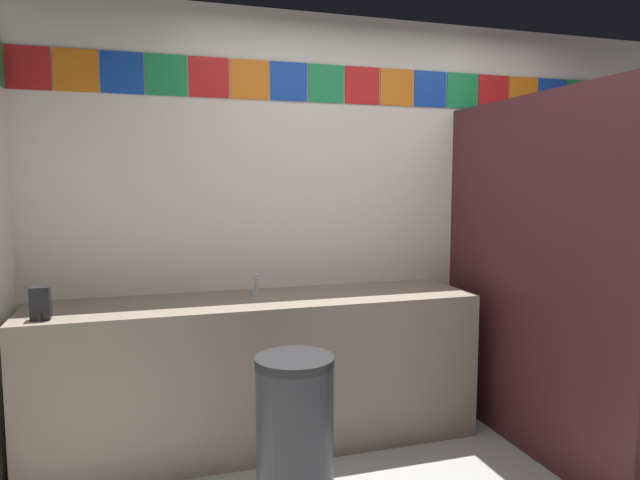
% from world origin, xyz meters
% --- Properties ---
extents(wall_back, '(4.32, 0.09, 2.55)m').
position_xyz_m(wall_back, '(0.00, 1.52, 1.28)').
color(wall_back, silver).
rests_on(wall_back, ground_plane).
extents(vanity_counter, '(2.51, 0.60, 0.86)m').
position_xyz_m(vanity_counter, '(-0.86, 1.18, 0.43)').
color(vanity_counter, gray).
rests_on(vanity_counter, ground_plane).
extents(faucet_center, '(0.04, 0.10, 0.14)m').
position_xyz_m(faucet_center, '(-0.86, 1.27, 0.91)').
color(faucet_center, silver).
rests_on(faucet_center, vanity_counter).
extents(soap_dispenser, '(0.09, 0.09, 0.16)m').
position_xyz_m(soap_dispenser, '(-1.96, 1.00, 0.93)').
color(soap_dispenser, black).
rests_on(soap_dispenser, vanity_counter).
extents(stall_divider, '(0.92, 1.60, 1.99)m').
position_xyz_m(stall_divider, '(0.71, 0.41, 1.00)').
color(stall_divider, '#471E23').
rests_on(stall_divider, ground_plane).
extents(toilet, '(0.39, 0.49, 0.74)m').
position_xyz_m(toilet, '(1.18, 1.01, 0.30)').
color(toilet, white).
rests_on(toilet, ground_plane).
extents(trash_bin, '(0.36, 0.36, 0.74)m').
position_xyz_m(trash_bin, '(-0.84, 0.41, 0.37)').
color(trash_bin, '#333338').
rests_on(trash_bin, ground_plane).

